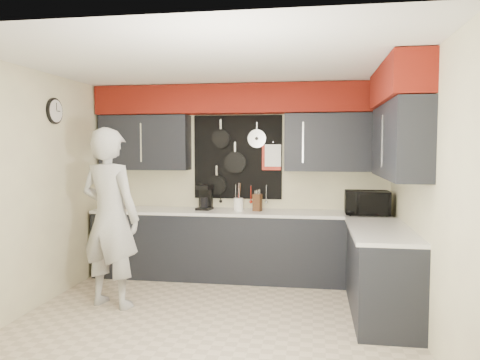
% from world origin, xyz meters
% --- Properties ---
extents(ground, '(4.00, 4.00, 0.00)m').
position_xyz_m(ground, '(0.00, 0.00, 0.00)').
color(ground, beige).
rests_on(ground, ground).
extents(back_wall_assembly, '(4.00, 0.36, 2.60)m').
position_xyz_m(back_wall_assembly, '(0.01, 1.60, 2.01)').
color(back_wall_assembly, beige).
rests_on(back_wall_assembly, ground).
extents(right_wall_assembly, '(0.36, 3.50, 2.60)m').
position_xyz_m(right_wall_assembly, '(1.85, 0.26, 1.94)').
color(right_wall_assembly, beige).
rests_on(right_wall_assembly, ground).
extents(left_wall_assembly, '(0.05, 3.50, 2.60)m').
position_xyz_m(left_wall_assembly, '(-1.99, 0.02, 1.33)').
color(left_wall_assembly, beige).
rests_on(left_wall_assembly, ground).
extents(base_cabinets, '(3.95, 2.20, 0.92)m').
position_xyz_m(base_cabinets, '(0.49, 1.13, 0.46)').
color(base_cabinets, black).
rests_on(base_cabinets, ground).
extents(microwave, '(0.54, 0.37, 0.30)m').
position_xyz_m(microwave, '(1.65, 1.35, 1.07)').
color(microwave, black).
rests_on(microwave, base_cabinets).
extents(knife_block, '(0.12, 0.12, 0.22)m').
position_xyz_m(knife_block, '(0.26, 1.46, 1.03)').
color(knife_block, '#3D2613').
rests_on(knife_block, base_cabinets).
extents(utensil_crock, '(0.13, 0.13, 0.17)m').
position_xyz_m(utensil_crock, '(0.01, 1.45, 1.00)').
color(utensil_crock, white).
rests_on(utensil_crock, base_cabinets).
extents(coffee_maker, '(0.21, 0.25, 0.34)m').
position_xyz_m(coffee_maker, '(-0.46, 1.50, 1.09)').
color(coffee_maker, black).
rests_on(coffee_maker, base_cabinets).
extents(person, '(0.81, 0.63, 1.97)m').
position_xyz_m(person, '(-1.22, 0.17, 0.99)').
color(person, '#BCBCBA').
rests_on(person, ground).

